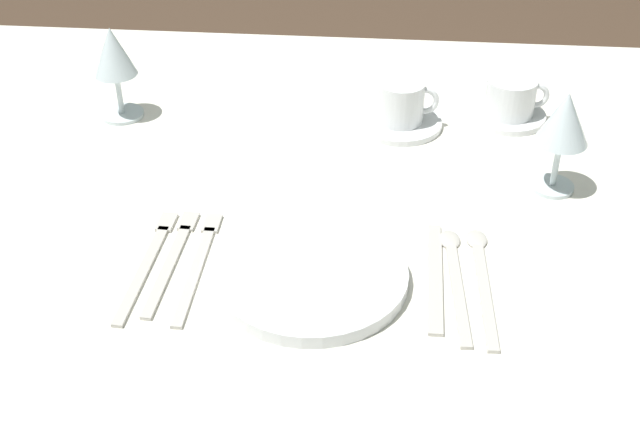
{
  "coord_description": "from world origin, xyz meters",
  "views": [
    {
      "loc": [
        0.1,
        -1.0,
        1.42
      ],
      "look_at": [
        0.01,
        -0.08,
        0.76
      ],
      "focal_mm": 47.21,
      "sensor_mm": 36.0,
      "label": 1
    }
  ],
  "objects_px": {
    "coffee_cup_right": "(511,96)",
    "wine_glass_centre": "(564,122)",
    "coffee_cup_left": "(402,102)",
    "fork_inner": "(173,257)",
    "spoon_dessert": "(481,272)",
    "dinner_plate": "(312,276)",
    "wine_glass_left": "(114,57)",
    "dinner_knife": "(435,279)",
    "fork_outer": "(199,261)",
    "fork_salad": "(148,260)",
    "spoon_soup": "(454,271)"
  },
  "relations": [
    {
      "from": "coffee_cup_right",
      "to": "wine_glass_centre",
      "type": "relative_size",
      "value": 0.67
    },
    {
      "from": "coffee_cup_left",
      "to": "coffee_cup_right",
      "type": "height_order",
      "value": "coffee_cup_left"
    },
    {
      "from": "fork_inner",
      "to": "spoon_dessert",
      "type": "xyz_separation_m",
      "value": [
        0.4,
        0.0,
        0.0
      ]
    },
    {
      "from": "dinner_plate",
      "to": "wine_glass_centre",
      "type": "bearing_deg",
      "value": 36.21
    },
    {
      "from": "coffee_cup_right",
      "to": "wine_glass_left",
      "type": "xyz_separation_m",
      "value": [
        -0.64,
        -0.05,
        0.07
      ]
    },
    {
      "from": "dinner_plate",
      "to": "coffee_cup_left",
      "type": "bearing_deg",
      "value": 75.24
    },
    {
      "from": "fork_inner",
      "to": "spoon_dessert",
      "type": "bearing_deg",
      "value": 0.66
    },
    {
      "from": "dinner_knife",
      "to": "spoon_dessert",
      "type": "distance_m",
      "value": 0.06
    },
    {
      "from": "dinner_knife",
      "to": "coffee_cup_left",
      "type": "height_order",
      "value": "coffee_cup_left"
    },
    {
      "from": "fork_outer",
      "to": "coffee_cup_right",
      "type": "distance_m",
      "value": 0.6
    },
    {
      "from": "fork_outer",
      "to": "wine_glass_left",
      "type": "relative_size",
      "value": 1.46
    },
    {
      "from": "fork_salad",
      "to": "spoon_soup",
      "type": "bearing_deg",
      "value": 1.92
    },
    {
      "from": "coffee_cup_left",
      "to": "dinner_knife",
      "type": "bearing_deg",
      "value": -83.18
    },
    {
      "from": "dinner_knife",
      "to": "spoon_dessert",
      "type": "height_order",
      "value": "spoon_dessert"
    },
    {
      "from": "dinner_plate",
      "to": "spoon_dessert",
      "type": "bearing_deg",
      "value": 9.29
    },
    {
      "from": "dinner_knife",
      "to": "coffee_cup_right",
      "type": "distance_m",
      "value": 0.45
    },
    {
      "from": "coffee_cup_left",
      "to": "wine_glass_left",
      "type": "xyz_separation_m",
      "value": [
        -0.46,
        -0.01,
        0.06
      ]
    },
    {
      "from": "fork_outer",
      "to": "spoon_soup",
      "type": "distance_m",
      "value": 0.33
    },
    {
      "from": "fork_salad",
      "to": "coffee_cup_left",
      "type": "bearing_deg",
      "value": 50.29
    },
    {
      "from": "wine_glass_centre",
      "to": "dinner_knife",
      "type": "bearing_deg",
      "value": -127.72
    },
    {
      "from": "fork_salad",
      "to": "dinner_knife",
      "type": "relative_size",
      "value": 1.07
    },
    {
      "from": "spoon_dessert",
      "to": "wine_glass_centre",
      "type": "height_order",
      "value": "wine_glass_centre"
    },
    {
      "from": "fork_salad",
      "to": "dinner_knife",
      "type": "distance_m",
      "value": 0.37
    },
    {
      "from": "dinner_knife",
      "to": "wine_glass_left",
      "type": "xyz_separation_m",
      "value": [
        -0.51,
        0.38,
        0.1
      ]
    },
    {
      "from": "coffee_cup_right",
      "to": "spoon_dessert",
      "type": "bearing_deg",
      "value": -99.99
    },
    {
      "from": "fork_inner",
      "to": "spoon_soup",
      "type": "bearing_deg",
      "value": 0.57
    },
    {
      "from": "dinner_knife",
      "to": "coffee_cup_right",
      "type": "height_order",
      "value": "coffee_cup_right"
    },
    {
      "from": "fork_inner",
      "to": "coffee_cup_right",
      "type": "height_order",
      "value": "coffee_cup_right"
    },
    {
      "from": "fork_salad",
      "to": "spoon_dessert",
      "type": "bearing_deg",
      "value": 1.9
    },
    {
      "from": "fork_inner",
      "to": "spoon_soup",
      "type": "relative_size",
      "value": 0.97
    },
    {
      "from": "dinner_plate",
      "to": "wine_glass_centre",
      "type": "height_order",
      "value": "wine_glass_centre"
    },
    {
      "from": "dinner_plate",
      "to": "spoon_soup",
      "type": "xyz_separation_m",
      "value": [
        0.18,
        0.03,
        -0.01
      ]
    },
    {
      "from": "spoon_dessert",
      "to": "coffee_cup_right",
      "type": "height_order",
      "value": "coffee_cup_right"
    },
    {
      "from": "dinner_plate",
      "to": "dinner_knife",
      "type": "xyz_separation_m",
      "value": [
        0.15,
        0.01,
        -0.01
      ]
    },
    {
      "from": "spoon_soup",
      "to": "coffee_cup_right",
      "type": "xyz_separation_m",
      "value": [
        0.11,
        0.41,
        0.04
      ]
    },
    {
      "from": "dinner_plate",
      "to": "coffee_cup_right",
      "type": "height_order",
      "value": "coffee_cup_right"
    },
    {
      "from": "fork_outer",
      "to": "fork_inner",
      "type": "bearing_deg",
      "value": 169.92
    },
    {
      "from": "fork_outer",
      "to": "spoon_soup",
      "type": "bearing_deg",
      "value": 1.74
    },
    {
      "from": "fork_inner",
      "to": "coffee_cup_left",
      "type": "bearing_deg",
      "value": 52.31
    },
    {
      "from": "fork_inner",
      "to": "wine_glass_left",
      "type": "distance_m",
      "value": 0.42
    },
    {
      "from": "fork_salad",
      "to": "coffee_cup_left",
      "type": "relative_size",
      "value": 2.32
    },
    {
      "from": "coffee_cup_right",
      "to": "wine_glass_centre",
      "type": "bearing_deg",
      "value": -78.15
    },
    {
      "from": "coffee_cup_right",
      "to": "wine_glass_left",
      "type": "distance_m",
      "value": 0.64
    },
    {
      "from": "fork_inner",
      "to": "wine_glass_left",
      "type": "bearing_deg",
      "value": 114.87
    },
    {
      "from": "wine_glass_left",
      "to": "spoon_dessert",
      "type": "bearing_deg",
      "value": -32.76
    },
    {
      "from": "fork_salad",
      "to": "coffee_cup_right",
      "type": "distance_m",
      "value": 0.65
    },
    {
      "from": "dinner_plate",
      "to": "wine_glass_left",
      "type": "height_order",
      "value": "wine_glass_left"
    },
    {
      "from": "spoon_soup",
      "to": "wine_glass_left",
      "type": "bearing_deg",
      "value": 145.54
    },
    {
      "from": "dinner_knife",
      "to": "wine_glass_centre",
      "type": "relative_size",
      "value": 1.39
    },
    {
      "from": "fork_inner",
      "to": "fork_salad",
      "type": "bearing_deg",
      "value": -162.15
    }
  ]
}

